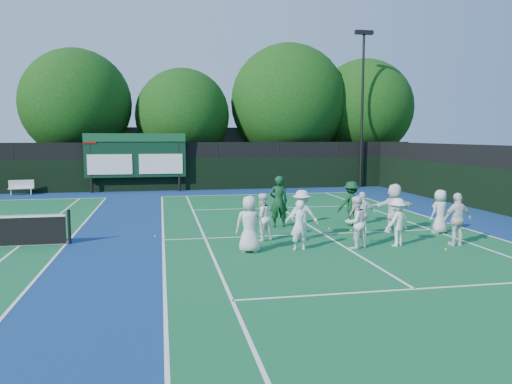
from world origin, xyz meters
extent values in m
plane|color=#193A10|center=(0.00, 0.00, 0.00)|extent=(120.00, 120.00, 0.00)
cube|color=navy|center=(-6.00, 1.00, 0.00)|extent=(34.00, 32.00, 0.01)
cube|color=#135D30|center=(0.00, 1.00, 0.01)|extent=(10.97, 23.77, 0.00)
cube|color=white|center=(0.00, 12.88, 0.01)|extent=(10.97, 0.08, 0.00)
cube|color=white|center=(-5.49, 1.00, 0.01)|extent=(0.08, 23.77, 0.00)
cube|color=white|center=(5.49, 1.00, 0.01)|extent=(0.08, 23.77, 0.00)
cube|color=white|center=(-4.12, 1.00, 0.01)|extent=(0.08, 23.77, 0.00)
cube|color=white|center=(4.12, 1.00, 0.01)|extent=(0.08, 23.77, 0.00)
cube|color=white|center=(0.00, -5.40, 0.01)|extent=(8.23, 0.08, 0.00)
cube|color=white|center=(0.00, 7.40, 0.01)|extent=(8.23, 0.08, 0.00)
cube|color=white|center=(0.00, 1.00, 0.01)|extent=(0.08, 12.80, 0.00)
cube|color=white|center=(-8.52, 1.00, 0.01)|extent=(0.08, 23.77, 0.00)
cube|color=white|center=(-9.88, 1.00, 0.01)|extent=(0.08, 23.77, 0.00)
cube|color=black|center=(-6.00, 16.00, 1.00)|extent=(34.00, 0.08, 2.00)
cube|color=black|center=(-6.00, 16.00, 2.50)|extent=(34.00, 0.05, 1.00)
cylinder|color=black|center=(-9.60, 15.60, 1.75)|extent=(0.16, 0.16, 3.50)
cylinder|color=black|center=(-4.40, 15.60, 1.75)|extent=(0.16, 0.16, 3.50)
cube|color=black|center=(-7.00, 15.60, 2.20)|extent=(6.00, 0.15, 2.60)
cube|color=#144727|center=(-7.00, 15.50, 3.30)|extent=(6.00, 0.05, 0.50)
cube|color=white|center=(-8.50, 15.50, 1.70)|extent=(2.60, 0.04, 1.20)
cube|color=white|center=(-5.50, 15.50, 1.70)|extent=(2.60, 0.04, 1.20)
cube|color=#9A100C|center=(-9.60, 15.50, 3.20)|extent=(0.70, 0.04, 0.50)
cube|color=#55555A|center=(-2.00, 24.00, 2.00)|extent=(18.00, 6.00, 4.00)
cylinder|color=black|center=(7.50, 15.70, 5.00)|extent=(0.16, 0.16, 10.00)
cube|color=black|center=(7.50, 15.70, 10.00)|extent=(1.20, 0.30, 0.25)
cylinder|color=black|center=(-8.40, 1.00, 0.55)|extent=(0.10, 0.10, 1.10)
cube|color=white|center=(-13.48, 15.30, 0.38)|extent=(1.39, 0.59, 0.05)
cube|color=white|center=(-13.48, 15.43, 0.63)|extent=(1.34, 0.29, 0.45)
cube|color=white|center=(-14.02, 15.30, 0.18)|extent=(0.11, 0.32, 0.36)
cube|color=white|center=(-12.94, 15.30, 0.18)|extent=(0.11, 0.32, 0.36)
cylinder|color=black|center=(-10.89, 19.50, 1.41)|extent=(0.44, 0.44, 2.81)
sphere|color=#0E370C|center=(-10.89, 19.50, 5.50)|extent=(7.16, 7.16, 7.16)
sphere|color=#0E370C|center=(-10.29, 19.80, 4.78)|extent=(5.01, 5.01, 5.01)
cylinder|color=black|center=(-3.96, 19.50, 1.18)|extent=(0.44, 0.44, 2.36)
sphere|color=#0E370C|center=(-3.96, 19.50, 4.77)|extent=(6.41, 6.41, 6.41)
sphere|color=#0E370C|center=(-3.36, 19.80, 4.13)|extent=(4.49, 4.49, 4.49)
cylinder|color=black|center=(3.50, 19.50, 1.35)|extent=(0.44, 0.44, 2.70)
sphere|color=#0E370C|center=(3.50, 19.50, 5.77)|extent=(8.20, 8.20, 8.20)
sphere|color=#0E370C|center=(4.10, 19.80, 4.95)|extent=(5.74, 5.74, 5.74)
cylinder|color=black|center=(9.24, 19.50, 1.38)|extent=(0.44, 0.44, 2.75)
sphere|color=#0E370C|center=(9.24, 19.50, 5.41)|extent=(7.09, 7.09, 7.09)
sphere|color=#0E370C|center=(9.84, 19.80, 4.70)|extent=(4.96, 4.96, 4.96)
sphere|color=yellow|center=(1.14, 1.28, 0.03)|extent=(0.07, 0.07, 0.07)
sphere|color=yellow|center=(2.81, -2.07, 0.03)|extent=(0.07, 0.07, 0.07)
sphere|color=yellow|center=(-5.75, 1.56, 0.03)|extent=(0.07, 0.07, 0.07)
sphere|color=yellow|center=(0.49, 1.76, 0.03)|extent=(0.07, 0.07, 0.07)
imported|color=silver|center=(-2.99, -1.18, 0.84)|extent=(0.92, 0.69, 1.69)
imported|color=white|center=(-1.49, -1.16, 0.75)|extent=(0.57, 0.39, 1.51)
imported|color=white|center=(0.25, -1.28, 0.80)|extent=(0.96, 0.87, 1.61)
imported|color=white|center=(1.64, -1.22, 0.75)|extent=(1.11, 0.90, 1.50)
imported|color=white|center=(3.52, -1.50, 0.83)|extent=(1.01, 0.50, 1.66)
imported|color=white|center=(-2.32, 0.32, 0.78)|extent=(0.92, 0.83, 1.57)
imported|color=silver|center=(-0.99, 0.27, 0.82)|extent=(1.20, 0.90, 1.64)
imported|color=white|center=(1.20, 0.42, 0.76)|extent=(0.93, 0.46, 1.53)
imported|color=white|center=(2.57, 0.87, 0.87)|extent=(1.63, 0.54, 1.74)
imported|color=silver|center=(4.07, 0.39, 0.77)|extent=(0.87, 0.70, 1.54)
imported|color=#103D1E|center=(-1.22, 2.58, 0.97)|extent=(0.72, 0.49, 1.94)
imported|color=#0F391C|center=(1.56, 2.35, 0.85)|extent=(1.16, 0.76, 1.70)
camera|label=1|loc=(-5.51, -15.35, 3.43)|focal=35.00mm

